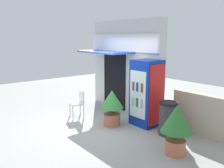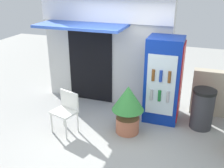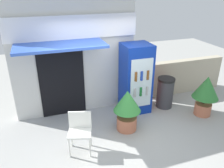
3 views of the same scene
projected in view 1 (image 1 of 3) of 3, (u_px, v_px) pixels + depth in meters
name	position (u px, v px, depth m)	size (l,w,h in m)	color
ground	(95.00, 124.00, 6.74)	(16.00, 16.00, 0.00)	#A3A39E
storefront_building	(124.00, 65.00, 7.94)	(3.14, 1.22, 3.02)	silver
drink_cooler	(146.00, 93.00, 6.58)	(0.75, 0.73, 1.85)	#0C2D9E
plastic_chair	(79.00, 101.00, 7.27)	(0.56, 0.51, 0.86)	white
potted_plant_near_shop	(112.00, 105.00, 6.58)	(0.64, 0.64, 1.02)	#BC6B4C
potted_plant_curbside	(176.00, 124.00, 4.89)	(0.67, 0.67, 1.09)	#BC6B4C
trash_bin	(168.00, 118.00, 5.95)	(0.47, 0.47, 0.87)	#38383D
stone_boundary_wall	(222.00, 120.00, 5.56)	(2.64, 0.24, 1.06)	#B7AD93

